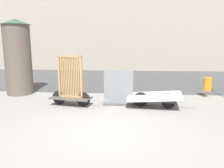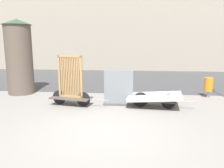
% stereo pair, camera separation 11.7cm
% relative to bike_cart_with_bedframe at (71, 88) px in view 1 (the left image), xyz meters
% --- Properties ---
extents(ground_plane, '(60.00, 60.00, 0.00)m').
position_rel_bike_cart_with_bedframe_xyz_m(ground_plane, '(1.53, -2.34, -0.66)').
color(ground_plane, gray).
extents(road_strip, '(56.00, 8.29, 0.01)m').
position_rel_bike_cart_with_bedframe_xyz_m(road_strip, '(1.53, 6.18, -0.65)').
color(road_strip, '#424244').
rests_on(road_strip, ground_plane).
extents(building_facade, '(48.00, 4.00, 11.39)m').
position_rel_bike_cart_with_bedframe_xyz_m(building_facade, '(1.53, 12.33, 5.04)').
color(building_facade, '#9E9384').
rests_on(building_facade, ground_plane).
extents(bike_cart_with_bedframe, '(2.24, 0.91, 1.86)m').
position_rel_bike_cart_with_bedframe_xyz_m(bike_cart_with_bedframe, '(0.00, 0.00, 0.00)').
color(bike_cart_with_bedframe, '#4C4742').
rests_on(bike_cart_with_bedframe, ground_plane).
extents(bike_cart_with_mattress, '(2.45, 1.30, 0.55)m').
position_rel_bike_cart_with_bedframe_xyz_m(bike_cart_with_mattress, '(3.06, 0.00, -0.27)').
color(bike_cart_with_mattress, '#4C4742').
rests_on(bike_cart_with_mattress, ground_plane).
extents(utility_cabinet, '(1.12, 0.43, 1.30)m').
position_rel_bike_cart_with_bedframe_xyz_m(utility_cabinet, '(1.76, 0.26, -0.05)').
color(utility_cabinet, '#4C4C4C').
rests_on(utility_cabinet, ground_plane).
extents(trash_bin, '(0.34, 0.34, 0.86)m').
position_rel_bike_cart_with_bedframe_xyz_m(trash_bin, '(5.47, 1.69, -0.09)').
color(trash_bin, gray).
rests_on(trash_bin, ground_plane).
extents(advertising_column, '(1.29, 1.29, 3.32)m').
position_rel_bike_cart_with_bedframe_xyz_m(advertising_column, '(-2.82, 1.69, 1.03)').
color(advertising_column, brown).
rests_on(advertising_column, ground_plane).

